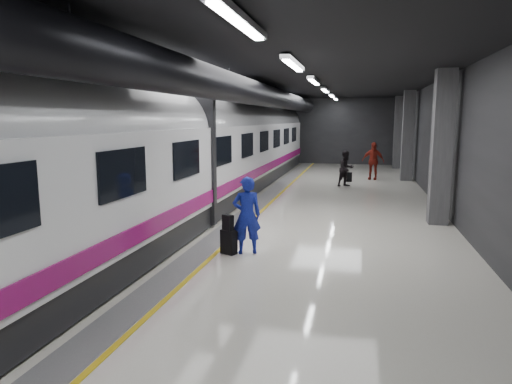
# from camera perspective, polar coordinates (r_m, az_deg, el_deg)

# --- Properties ---
(ground) EXTENTS (40.00, 40.00, 0.00)m
(ground) POSITION_cam_1_polar(r_m,az_deg,el_deg) (12.77, 2.41, -4.88)
(ground) COLOR silver
(ground) RESTS_ON ground
(platform_hall) EXTENTS (10.02, 40.02, 4.51)m
(platform_hall) POSITION_cam_1_polar(r_m,az_deg,el_deg) (13.39, 2.04, 11.03)
(platform_hall) COLOR black
(platform_hall) RESTS_ON ground
(train) EXTENTS (3.05, 38.00, 4.05)m
(train) POSITION_cam_1_polar(r_m,az_deg,el_deg) (13.40, -11.36, 4.58)
(train) COLOR black
(train) RESTS_ON ground
(traveler_main) EXTENTS (0.77, 0.64, 1.80)m
(traveler_main) POSITION_cam_1_polar(r_m,az_deg,el_deg) (10.49, -1.16, -2.92)
(traveler_main) COLOR #1827B6
(traveler_main) RESTS_ON ground
(suitcase_main) EXTENTS (0.41, 0.34, 0.57)m
(suitcase_main) POSITION_cam_1_polar(r_m,az_deg,el_deg) (10.60, -3.42, -6.23)
(suitcase_main) COLOR black
(suitcase_main) RESTS_ON ground
(shoulder_bag) EXTENTS (0.30, 0.27, 0.36)m
(shoulder_bag) POSITION_cam_1_polar(r_m,az_deg,el_deg) (10.47, -3.53, -3.82)
(shoulder_bag) COLOR black
(shoulder_bag) RESTS_ON suitcase_main
(traveler_far_a) EXTENTS (1.02, 1.00, 1.66)m
(traveler_far_a) POSITION_cam_1_polar(r_m,az_deg,el_deg) (21.45, 11.20, 2.90)
(traveler_far_a) COLOR black
(traveler_far_a) RESTS_ON ground
(traveler_far_b) EXTENTS (1.19, 0.68, 1.92)m
(traveler_far_b) POSITION_cam_1_polar(r_m,az_deg,el_deg) (24.23, 14.41, 3.79)
(traveler_far_b) COLOR maroon
(traveler_far_b) RESTS_ON ground
(suitcase_far) EXTENTS (0.34, 0.25, 0.47)m
(suitcase_far) POSITION_cam_1_polar(r_m,az_deg,el_deg) (23.18, 11.49, 1.85)
(suitcase_far) COLOR black
(suitcase_far) RESTS_ON ground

